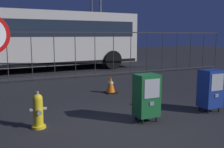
# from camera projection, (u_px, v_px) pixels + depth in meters

# --- Properties ---
(ground_plane) EXTENTS (60.00, 60.00, 0.00)m
(ground_plane) POSITION_uv_depth(u_px,v_px,m) (123.00, 127.00, 5.18)
(ground_plane) COLOR #262628
(fire_hydrant) EXTENTS (0.33, 0.32, 0.75)m
(fire_hydrant) POSITION_uv_depth(u_px,v_px,m) (38.00, 111.00, 5.09)
(fire_hydrant) COLOR yellow
(fire_hydrant) RESTS_ON ground_plane
(newspaper_box_primary) EXTENTS (0.48, 0.42, 1.02)m
(newspaper_box_primary) POSITION_uv_depth(u_px,v_px,m) (210.00, 88.00, 6.18)
(newspaper_box_primary) COLOR black
(newspaper_box_primary) RESTS_ON ground_plane
(newspaper_box_secondary) EXTENTS (0.48, 0.42, 1.02)m
(newspaper_box_secondary) POSITION_uv_depth(u_px,v_px,m) (147.00, 95.00, 5.47)
(newspaper_box_secondary) COLOR black
(newspaper_box_secondary) RESTS_ON ground_plane
(traffic_cone) EXTENTS (0.36, 0.36, 0.53)m
(traffic_cone) POSITION_uv_depth(u_px,v_px,m) (111.00, 85.00, 8.22)
(traffic_cone) COLOR black
(traffic_cone) RESTS_ON ground_plane
(fence_barrier) EXTENTS (18.03, 0.04, 2.00)m
(fence_barrier) POSITION_uv_depth(u_px,v_px,m) (54.00, 55.00, 10.62)
(fence_barrier) COLOR #2D2D33
(fence_barrier) RESTS_ON ground_plane
(bus_near) EXTENTS (10.64, 3.31, 3.00)m
(bus_near) POSITION_uv_depth(u_px,v_px,m) (38.00, 38.00, 13.14)
(bus_near) COLOR beige
(bus_near) RESTS_ON ground_plane
(bus_far) EXTENTS (10.51, 2.82, 3.00)m
(bus_far) POSITION_uv_depth(u_px,v_px,m) (8.00, 37.00, 15.95)
(bus_far) COLOR red
(bus_far) RESTS_ON ground_plane
(street_light_near_left) EXTENTS (0.32, 0.32, 6.84)m
(street_light_near_left) POSITION_uv_depth(u_px,v_px,m) (100.00, 0.00, 15.82)
(street_light_near_left) COLOR #4C4F54
(street_light_near_left) RESTS_ON ground_plane
(street_light_far_left) EXTENTS (0.32, 0.32, 7.67)m
(street_light_far_left) POSITION_uv_depth(u_px,v_px,m) (92.00, 3.00, 20.73)
(street_light_far_left) COLOR #4C4F54
(street_light_far_left) RESTS_ON ground_plane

